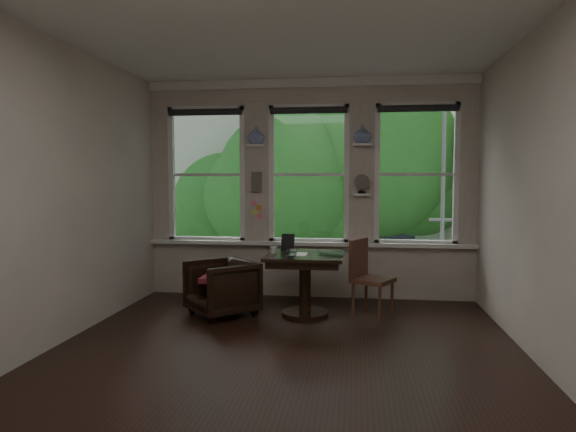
# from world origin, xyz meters

# --- Properties ---
(ground) EXTENTS (4.50, 4.50, 0.00)m
(ground) POSITION_xyz_m (0.00, 0.00, 0.00)
(ground) COLOR black
(ground) RESTS_ON ground
(ceiling) EXTENTS (4.50, 4.50, 0.00)m
(ceiling) POSITION_xyz_m (0.00, 0.00, 3.00)
(ceiling) COLOR silver
(ceiling) RESTS_ON ground
(wall_back) EXTENTS (4.50, 0.00, 4.50)m
(wall_back) POSITION_xyz_m (0.00, 2.25, 1.50)
(wall_back) COLOR beige
(wall_back) RESTS_ON ground
(wall_front) EXTENTS (4.50, 0.00, 4.50)m
(wall_front) POSITION_xyz_m (0.00, -2.25, 1.50)
(wall_front) COLOR beige
(wall_front) RESTS_ON ground
(wall_left) EXTENTS (0.00, 4.50, 4.50)m
(wall_left) POSITION_xyz_m (-2.25, 0.00, 1.50)
(wall_left) COLOR beige
(wall_left) RESTS_ON ground
(wall_right) EXTENTS (0.00, 4.50, 4.50)m
(wall_right) POSITION_xyz_m (2.25, 0.00, 1.50)
(wall_right) COLOR beige
(wall_right) RESTS_ON ground
(window_left) EXTENTS (1.10, 0.12, 1.90)m
(window_left) POSITION_xyz_m (-1.45, 2.25, 1.70)
(window_left) COLOR white
(window_left) RESTS_ON ground
(window_center) EXTENTS (1.10, 0.12, 1.90)m
(window_center) POSITION_xyz_m (0.00, 2.25, 1.70)
(window_center) COLOR white
(window_center) RESTS_ON ground
(window_right) EXTENTS (1.10, 0.12, 1.90)m
(window_right) POSITION_xyz_m (1.45, 2.25, 1.70)
(window_right) COLOR white
(window_right) RESTS_ON ground
(shelf_left) EXTENTS (0.26, 0.16, 0.03)m
(shelf_left) POSITION_xyz_m (-0.72, 2.15, 2.10)
(shelf_left) COLOR white
(shelf_left) RESTS_ON ground
(shelf_right) EXTENTS (0.26, 0.16, 0.03)m
(shelf_right) POSITION_xyz_m (0.72, 2.15, 2.10)
(shelf_right) COLOR white
(shelf_right) RESTS_ON ground
(intercom) EXTENTS (0.14, 0.06, 0.28)m
(intercom) POSITION_xyz_m (-0.72, 2.18, 1.60)
(intercom) COLOR #59544F
(intercom) RESTS_ON ground
(sticky_notes) EXTENTS (0.16, 0.01, 0.24)m
(sticky_notes) POSITION_xyz_m (-0.72, 2.19, 1.25)
(sticky_notes) COLOR pink
(sticky_notes) RESTS_ON ground
(desk_fan) EXTENTS (0.20, 0.20, 0.24)m
(desk_fan) POSITION_xyz_m (0.72, 2.13, 1.53)
(desk_fan) COLOR #59544F
(desk_fan) RESTS_ON ground
(vase_left) EXTENTS (0.24, 0.24, 0.25)m
(vase_left) POSITION_xyz_m (-0.72, 2.15, 2.24)
(vase_left) COLOR silver
(vase_left) RESTS_ON shelf_left
(vase_right) EXTENTS (0.24, 0.24, 0.25)m
(vase_right) POSITION_xyz_m (0.72, 2.15, 2.24)
(vase_right) COLOR silver
(vase_right) RESTS_ON shelf_right
(table) EXTENTS (0.90, 0.90, 0.75)m
(table) POSITION_xyz_m (0.06, 1.15, 0.38)
(table) COLOR black
(table) RESTS_ON ground
(armchair_left) EXTENTS (1.02, 1.02, 0.67)m
(armchair_left) POSITION_xyz_m (-0.94, 1.07, 0.33)
(armchair_left) COLOR black
(armchair_left) RESTS_ON ground
(cushion_red) EXTENTS (0.45, 0.45, 0.06)m
(cushion_red) POSITION_xyz_m (-0.94, 1.07, 0.45)
(cushion_red) COLOR maroon
(cushion_red) RESTS_ON armchair_left
(side_chair_right) EXTENTS (0.57, 0.57, 0.92)m
(side_chair_right) POSITION_xyz_m (0.86, 1.19, 0.46)
(side_chair_right) COLOR #4A2B1A
(side_chair_right) RESTS_ON ground
(laptop) EXTENTS (0.41, 0.33, 0.03)m
(laptop) POSITION_xyz_m (0.37, 1.05, 0.76)
(laptop) COLOR black
(laptop) RESTS_ON table
(mug) EXTENTS (0.11, 0.11, 0.09)m
(mug) POSITION_xyz_m (-0.31, 1.11, 0.79)
(mug) COLOR white
(mug) RESTS_ON table
(drinking_glass) EXTENTS (0.15, 0.15, 0.10)m
(drinking_glass) POSITION_xyz_m (-0.07, 0.85, 0.80)
(drinking_glass) COLOR white
(drinking_glass) RESTS_ON table
(tablet) EXTENTS (0.17, 0.09, 0.22)m
(tablet) POSITION_xyz_m (-0.17, 1.31, 0.86)
(tablet) COLOR black
(tablet) RESTS_ON table
(papers) EXTENTS (0.23, 0.31, 0.00)m
(papers) POSITION_xyz_m (-0.02, 1.12, 0.75)
(papers) COLOR silver
(papers) RESTS_ON table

